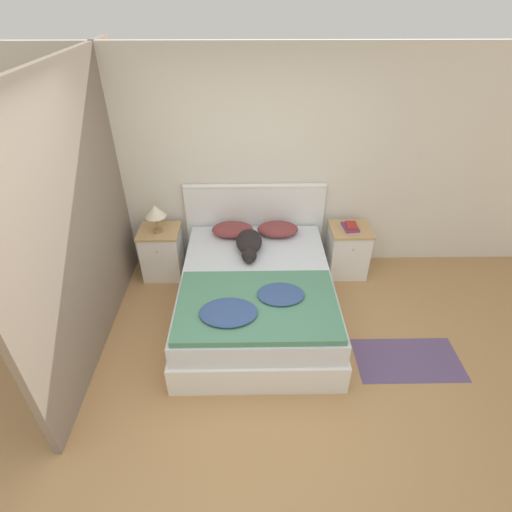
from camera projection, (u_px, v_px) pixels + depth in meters
name	position (u px, v px, depth m)	size (l,w,h in m)	color
ground_plane	(243.00, 396.00, 3.52)	(16.00, 16.00, 0.00)	tan
wall_back	(242.00, 166.00, 4.54)	(9.00, 0.06, 2.55)	silver
wall_side_left	(85.00, 213.00, 3.63)	(0.06, 3.10, 2.55)	gray
bed	(256.00, 297.00, 4.20)	(1.58, 2.02, 0.56)	white
headboard	(255.00, 223.00, 4.89)	(1.66, 0.06, 1.09)	white
nightstand_left	(162.00, 252.00, 4.82)	(0.48, 0.45, 0.63)	white
nightstand_right	(348.00, 250.00, 4.85)	(0.48, 0.45, 0.63)	white
pillow_left	(232.00, 230.00, 4.66)	(0.48, 0.33, 0.13)	brown
pillow_right	(278.00, 229.00, 4.66)	(0.48, 0.33, 0.13)	brown
quilt	(256.00, 305.00, 3.62)	(1.46, 0.96, 0.11)	#4C8466
dog	(249.00, 244.00, 4.38)	(0.28, 0.67, 0.17)	black
book_stack	(351.00, 226.00, 4.66)	(0.18, 0.24, 0.06)	#703D7F
table_lamp	(155.00, 211.00, 4.47)	(0.24, 0.24, 0.34)	#9E7A4C
rug	(408.00, 360.00, 3.85)	(1.00, 0.55, 0.00)	#604C75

